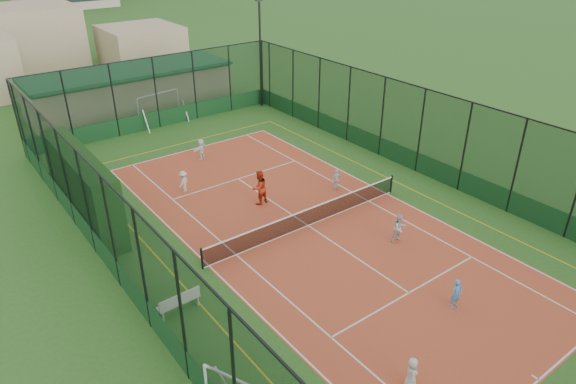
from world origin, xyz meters
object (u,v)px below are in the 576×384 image
Objects in this scene: futsal_goal_far at (159,109)px; child_near_mid at (456,294)px; child_far_left at (184,182)px; clubhouse at (130,89)px; floodlight_ne at (260,54)px; child_far_right at (336,180)px; white_bench at (178,301)px; child_near_left at (412,373)px; coach at (259,188)px; child_far_back at (201,149)px; child_near_right at (400,228)px.

child_near_mid is at bearing -97.78° from futsal_goal_far.
child_far_left is (-3.96, 14.83, -0.01)m from child_near_mid.
clubhouse is 4.37m from futsal_goal_far.
floodlight_ne is 6.93× the size of child_far_right.
white_bench is 21.17m from futsal_goal_far.
child_near_mid is (0.41, -25.65, -0.48)m from futsal_goal_far.
coach is (2.93, 12.82, 0.34)m from child_near_left.
child_near_left is at bearing 51.77° from child_far_back.
clubhouse is 12.78× the size of child_near_left.
white_bench is 1.30× the size of child_far_back.
child_far_back is (-1.06, 18.18, 0.02)m from child_near_mid.
child_near_right is 11.86m from child_far_left.
child_near_right is 1.15× the size of child_far_left.
futsal_goal_far reaches higher than child_far_left.
child_near_right is 1.18× the size of child_far_right.
child_far_right is at bearing 112.34° from child_far_left.
child_near_mid is at bearing 64.52° from child_far_back.
futsal_goal_far is (0.36, -4.33, -0.47)m from clubhouse.
coach reaches higher than white_bench.
clubhouse reaches higher than coach.
child_far_back is 0.69× the size of coach.
child_near_left is (-3.56, -31.55, -0.97)m from clubhouse.
white_bench is at bearing 154.47° from child_near_mid.
futsal_goal_far is at bearing -123.75° from child_far_back.
child_far_right is (2.87, 10.04, -0.03)m from child_near_mid.
futsal_goal_far is 2.81× the size of child_far_left.
floodlight_ne is at bearing 20.48° from child_near_left.
coach is (-3.10, 6.84, 0.23)m from child_near_right.
white_bench is at bearing -121.38° from futsal_goal_far.
coach is (-0.98, -14.40, -0.17)m from futsal_goal_far.
coach reaches higher than child_near_left.
clubhouse reaches higher than child_far_left.
child_far_left is 8.34m from child_far_right.
child_far_right is at bearing -108.82° from floodlight_ne.
child_near_mid reaches higher than white_bench.
white_bench is 10.54m from child_near_mid.
child_far_left is 0.66× the size of coach.
clubhouse is 11.77× the size of child_far_back.
child_far_back is (-0.65, -7.47, -0.45)m from futsal_goal_far.
child_far_left reaches higher than child_near_left.
futsal_goal_far reaches higher than child_near_left.
child_near_left is at bearing -62.46° from white_bench.
child_near_right is at bearing 85.88° from child_far_left.
white_bench is at bearing 29.26° from child_far_back.
floodlight_ne is 29.06m from child_near_left.
futsal_goal_far reaches higher than coach.
white_bench is 10.42m from child_near_right.
floodlight_ne is at bearing -133.57° from coach.
child_near_mid is at bearing 88.21° from coach.
child_near_mid reaches higher than child_far_right.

